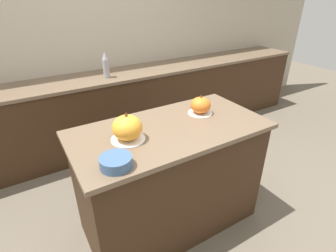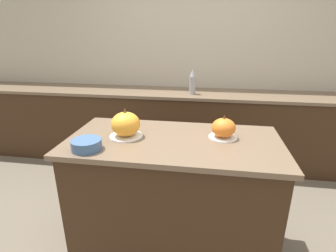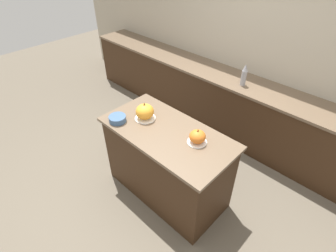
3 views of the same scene
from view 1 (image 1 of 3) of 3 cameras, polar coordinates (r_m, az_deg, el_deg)
name	(u,v)px [view 1 (image 1 of 3)]	position (r m, az deg, el deg)	size (l,w,h in m)	color
ground_plane	(170,220)	(2.49, 0.45, -19.70)	(12.00, 12.00, 0.00)	#665B4C
wall_back	(90,43)	(3.44, -16.52, 17.00)	(8.00, 0.06, 2.50)	#B2A893
kitchen_island	(170,178)	(2.16, 0.50, -11.27)	(1.45, 0.73, 0.93)	#382314
back_counter	(107,112)	(3.37, -13.17, 3.04)	(6.00, 0.60, 0.92)	#382314
pumpkin_cake_left	(127,128)	(1.73, -8.85, -0.49)	(0.23, 0.23, 0.21)	white
pumpkin_cake_right	(201,106)	(2.11, 7.10, 4.41)	(0.20, 0.20, 0.17)	white
bottle_tall	(106,65)	(3.10, -13.40, 12.73)	(0.07, 0.07, 0.30)	#99999E
mixing_bowl	(116,162)	(1.51, -11.26, -7.67)	(0.19, 0.19, 0.06)	#3D5B84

